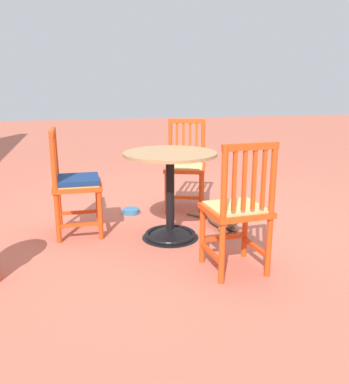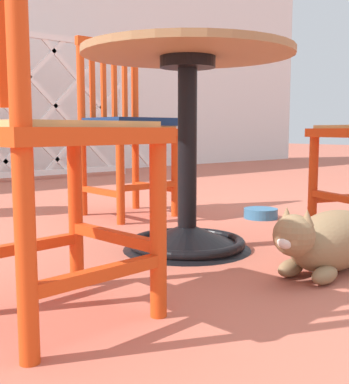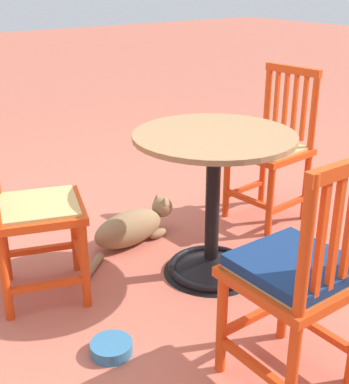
{
  "view_description": "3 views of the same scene",
  "coord_description": "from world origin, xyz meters",
  "px_view_note": "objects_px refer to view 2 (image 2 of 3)",
  "views": [
    {
      "loc": [
        -3.27,
        0.77,
        1.26
      ],
      "look_at": [
        -0.33,
        0.08,
        0.45
      ],
      "focal_mm": 37.74,
      "sensor_mm": 36.0,
      "label": 1
    },
    {
      "loc": [
        -1.36,
        -1.28,
        0.45
      ],
      "look_at": [
        -0.27,
        -0.01,
        0.24
      ],
      "focal_mm": 46.62,
      "sensor_mm": 36.0,
      "label": 2
    },
    {
      "loc": [
        1.4,
        1.85,
        1.41
      ],
      "look_at": [
        0.0,
        -0.05,
        0.43
      ],
      "focal_mm": 49.58,
      "sensor_mm": 36.0,
      "label": 3
    }
  ],
  "objects_px": {
    "orange_chair_by_planter": "(126,129)",
    "tabby_cat": "(327,242)",
    "orange_chair_tucked_in": "(42,135)",
    "pet_water_bowl": "(261,213)",
    "cafe_table": "(187,174)"
  },
  "relations": [
    {
      "from": "orange_chair_tucked_in",
      "to": "pet_water_bowl",
      "type": "xyz_separation_m",
      "value": [
        1.44,
        0.55,
        -0.41
      ]
    },
    {
      "from": "cafe_table",
      "to": "orange_chair_by_planter",
      "type": "bearing_deg",
      "value": 70.93
    },
    {
      "from": "orange_chair_by_planter",
      "to": "tabby_cat",
      "type": "relative_size",
      "value": 1.29
    },
    {
      "from": "orange_chair_tucked_in",
      "to": "pet_water_bowl",
      "type": "distance_m",
      "value": 1.59
    },
    {
      "from": "cafe_table",
      "to": "pet_water_bowl",
      "type": "xyz_separation_m",
      "value": [
        0.72,
        0.24,
        -0.26
      ]
    },
    {
      "from": "cafe_table",
      "to": "orange_chair_tucked_in",
      "type": "relative_size",
      "value": 0.83
    },
    {
      "from": "cafe_table",
      "to": "pet_water_bowl",
      "type": "bearing_deg",
      "value": 18.7
    },
    {
      "from": "orange_chair_tucked_in",
      "to": "tabby_cat",
      "type": "distance_m",
      "value": 0.94
    },
    {
      "from": "orange_chair_by_planter",
      "to": "orange_chair_tucked_in",
      "type": "xyz_separation_m",
      "value": [
        -0.98,
        -1.07,
        -0.01
      ]
    },
    {
      "from": "orange_chair_by_planter",
      "to": "tabby_cat",
      "type": "height_order",
      "value": "orange_chair_by_planter"
    },
    {
      "from": "cafe_table",
      "to": "orange_chair_tucked_in",
      "type": "height_order",
      "value": "orange_chair_tucked_in"
    },
    {
      "from": "tabby_cat",
      "to": "cafe_table",
      "type": "bearing_deg",
      "value": 105.16
    },
    {
      "from": "cafe_table",
      "to": "tabby_cat",
      "type": "relative_size",
      "value": 1.07
    },
    {
      "from": "orange_chair_by_planter",
      "to": "tabby_cat",
      "type": "bearing_deg",
      "value": -95.72
    },
    {
      "from": "pet_water_bowl",
      "to": "orange_chair_tucked_in",
      "type": "bearing_deg",
      "value": -159.13
    }
  ]
}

